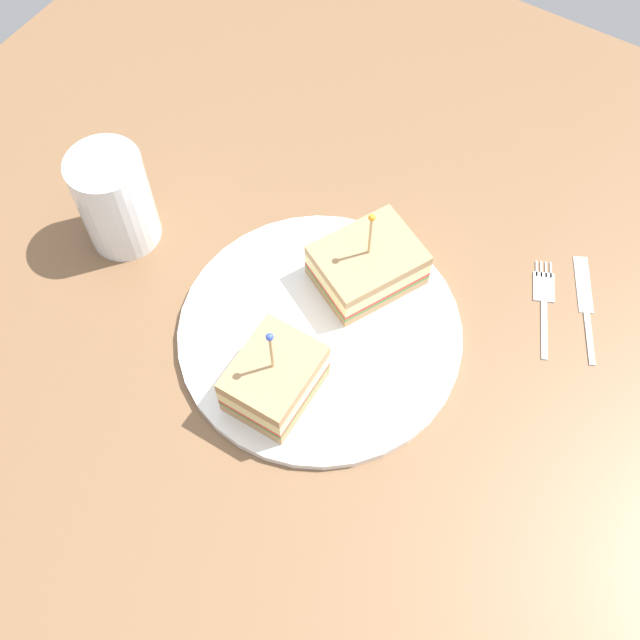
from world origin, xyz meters
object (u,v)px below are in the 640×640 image
at_px(fork, 544,297).
at_px(knife, 585,302).
at_px(plate, 320,332).
at_px(sandwich_half_back, 367,265).
at_px(drink_glass, 117,205).
at_px(sandwich_half_front, 275,379).

bearing_deg(fork, knife, 25.24).
bearing_deg(plate, knife, 40.06).
bearing_deg(plate, fork, 42.69).
xyz_separation_m(plate, sandwich_half_back, (0.01, 0.08, 0.03)).
height_order(sandwich_half_back, drink_glass, sandwich_half_back).
relative_size(sandwich_half_front, fork, 1.00).
distance_m(plate, drink_glass, 0.25).
bearing_deg(sandwich_half_back, fork, 26.22).
bearing_deg(drink_glass, sandwich_half_back, 18.23).
xyz_separation_m(plate, drink_glass, (-0.25, -0.01, 0.04)).
bearing_deg(drink_glass, fork, 21.50).
relative_size(drink_glass, fork, 1.02).
distance_m(sandwich_half_front, knife, 0.34).
distance_m(sandwich_half_back, fork, 0.19).
bearing_deg(sandwich_half_front, sandwich_half_back, 87.61).
relative_size(sandwich_half_front, knife, 0.94).
height_order(plate, drink_glass, drink_glass).
relative_size(plate, sandwich_half_front, 2.54).
xyz_separation_m(drink_glass, knife, (0.46, 0.19, -0.05)).
xyz_separation_m(fork, knife, (0.04, 0.02, 0.00)).
bearing_deg(sandwich_half_front, fork, 54.16).
distance_m(sandwich_half_front, drink_glass, 0.26).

